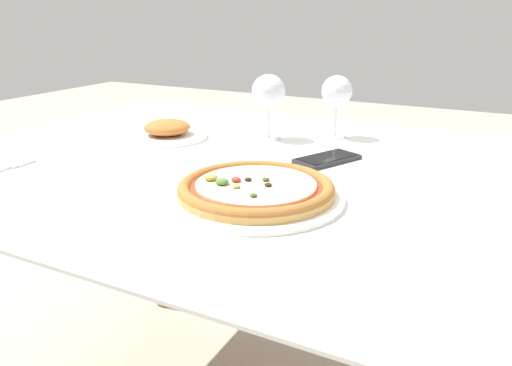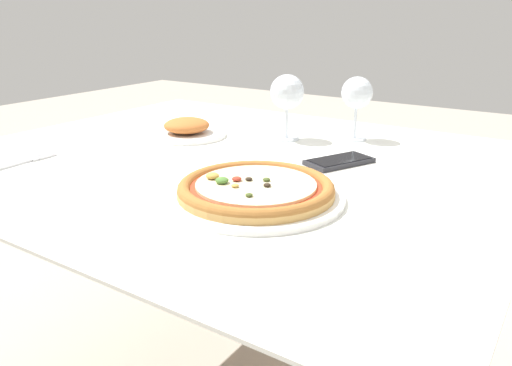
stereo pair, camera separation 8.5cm
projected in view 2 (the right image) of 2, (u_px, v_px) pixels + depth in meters
dining_table at (229, 196)px, 1.13m from camera, size 1.21×1.02×0.74m
pizza_plate at (256, 190)px, 0.85m from camera, size 0.31×0.31×0.04m
fork at (22, 162)px, 1.06m from camera, size 0.03×0.17×0.00m
wine_glass_far_left at (287, 93)px, 1.22m from camera, size 0.08×0.08×0.16m
wine_glass_far_right at (357, 94)px, 1.22m from camera, size 0.08×0.08×0.16m
cell_phone at (339, 161)px, 1.06m from camera, size 0.12×0.16×0.01m
side_plate at (187, 129)px, 1.28m from camera, size 0.20×0.20×0.05m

